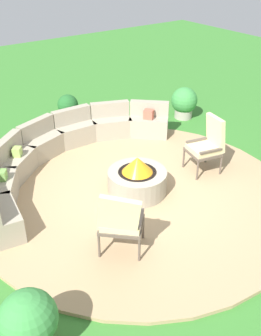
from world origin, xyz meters
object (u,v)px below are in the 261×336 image
(potted_plant_1, at_px, (184,102))
(fire_pit, at_px, (137,179))
(curved_stone_bench, at_px, (63,150))
(potted_plant_2, at_px, (68,108))
(potted_plant_5, at_px, (29,324))
(lounge_chair_front_right, at_px, (208,144))
(lounge_chair_front_left, at_px, (121,220))

(potted_plant_1, bearing_deg, fire_pit, -145.25)
(curved_stone_bench, height_order, potted_plant_2, curved_stone_bench)
(curved_stone_bench, xyz_separation_m, potted_plant_5, (-2.16, -3.46, 0.13))
(lounge_chair_front_right, bearing_deg, curved_stone_bench, 61.64)
(lounge_chair_front_right, relative_size, potted_plant_1, 1.39)
(fire_pit, relative_size, lounge_chair_front_left, 0.97)
(lounge_chair_front_right, bearing_deg, potted_plant_2, 28.34)
(lounge_chair_front_left, bearing_deg, curved_stone_bench, 123.22)
(lounge_chair_front_left, xyz_separation_m, potted_plant_5, (-1.66, -0.73, -0.12))
(potted_plant_2, height_order, potted_plant_5, potted_plant_5)
(lounge_chair_front_left, bearing_deg, potted_plant_1, 81.29)
(potted_plant_1, xyz_separation_m, potted_plant_5, (-5.72, -3.87, 0.08))
(curved_stone_bench, distance_m, potted_plant_5, 4.08)
(lounge_chair_front_right, bearing_deg, potted_plant_5, 123.48)
(potted_plant_1, distance_m, potted_plant_2, 2.85)
(potted_plant_1, bearing_deg, lounge_chair_front_right, -123.29)
(fire_pit, xyz_separation_m, potted_plant_5, (-2.74, -1.81, 0.16))
(lounge_chair_front_left, xyz_separation_m, lounge_chair_front_right, (2.60, 0.92, 0.01))
(potted_plant_5, bearing_deg, potted_plant_1, 34.09)
(lounge_chair_front_right, relative_size, potted_plant_5, 1.23)
(fire_pit, height_order, potted_plant_5, potted_plant_5)
(fire_pit, height_order, lounge_chair_front_right, lounge_chair_front_right)
(curved_stone_bench, height_order, lounge_chair_front_left, lounge_chair_front_left)
(fire_pit, xyz_separation_m, curved_stone_bench, (-0.58, 1.65, 0.03))
(fire_pit, bearing_deg, lounge_chair_front_left, -135.30)
(potted_plant_1, height_order, potted_plant_2, potted_plant_1)
(lounge_chair_front_left, distance_m, potted_plant_2, 4.78)
(potted_plant_2, bearing_deg, potted_plant_1, -28.85)
(potted_plant_5, bearing_deg, curved_stone_bench, 58.04)
(potted_plant_1, bearing_deg, potted_plant_5, -145.91)
(fire_pit, height_order, lounge_chair_front_left, lounge_chair_front_left)
(lounge_chair_front_left, height_order, potted_plant_2, lounge_chair_front_left)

